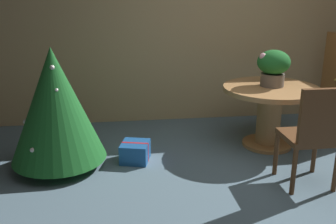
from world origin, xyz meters
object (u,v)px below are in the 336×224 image
at_px(wooden_chair_near, 313,132).
at_px(holiday_tree, 55,105).
at_px(flower_vase, 273,66).
at_px(gift_box_blue, 135,152).
at_px(round_dining_table, 270,106).

height_order(wooden_chair_near, holiday_tree, holiday_tree).
bearing_deg(flower_vase, wooden_chair_near, -90.94).
bearing_deg(wooden_chair_near, gift_box_blue, 153.66).
height_order(round_dining_table, gift_box_blue, round_dining_table).
bearing_deg(holiday_tree, gift_box_blue, 2.01).
height_order(holiday_tree, gift_box_blue, holiday_tree).
bearing_deg(gift_box_blue, flower_vase, 9.41).
relative_size(round_dining_table, flower_vase, 2.64).
relative_size(wooden_chair_near, gift_box_blue, 2.66).
distance_m(wooden_chair_near, gift_box_blue, 1.78).
bearing_deg(holiday_tree, flower_vase, 6.99).
relative_size(round_dining_table, gift_box_blue, 2.96).
xyz_separation_m(round_dining_table, gift_box_blue, (-1.54, -0.22, -0.38)).
height_order(round_dining_table, holiday_tree, holiday_tree).
distance_m(flower_vase, wooden_chair_near, 1.10).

